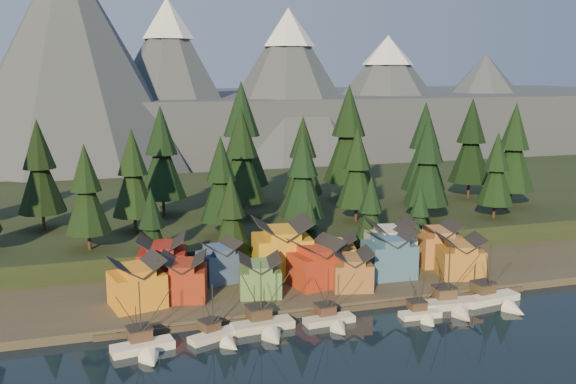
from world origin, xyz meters
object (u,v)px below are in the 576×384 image
object	(u,v)px
boat_0	(144,339)
boat_2	(265,317)
boat_4	(423,308)
boat_3	(332,314)
boat_5	(453,297)
house_front_0	(137,281)
house_back_0	(162,260)
boat_1	(218,330)
house_front_1	(184,276)
house_back_1	(219,260)
boat_6	(496,293)

from	to	relation	value
boat_0	boat_2	bearing A→B (deg)	-2.26
boat_2	boat_4	distance (m)	27.53
boat_3	boat_5	xyz separation A→B (m)	(23.10, 0.10, 0.35)
boat_4	boat_5	distance (m)	7.47
boat_0	house_front_0	world-z (taller)	boat_0
boat_0	boat_4	distance (m)	47.04
boat_5	boat_0	bearing A→B (deg)	-174.15
house_front_0	house_back_0	xyz separation A→B (m)	(5.49, 9.80, 0.50)
boat_1	house_front_1	xyz separation A→B (m)	(-3.08, 16.46, 4.02)
boat_4	house_front_0	xyz separation A→B (m)	(-46.78, 16.72, 4.11)
boat_1	house_back_1	distance (m)	25.28
boat_2	boat_4	world-z (taller)	boat_2
boat_4	boat_6	xyz separation A→B (m)	(16.31, 2.26, 0.24)
boat_5	house_front_1	xyz separation A→B (m)	(-45.61, 15.77, 3.48)
boat_1	boat_5	xyz separation A→B (m)	(42.53, 0.69, 0.54)
boat_4	house_back_0	bearing A→B (deg)	148.82
boat_2	boat_3	distance (m)	11.48
boat_2	boat_5	size ratio (longest dim) A/B	1.02
boat_1	boat_4	distance (m)	35.41
boat_5	house_front_1	distance (m)	48.39
boat_5	house_back_0	world-z (taller)	boat_5
boat_2	house_front_1	xyz separation A→B (m)	(-11.06, 15.30, 3.37)
boat_6	house_front_0	distance (m)	64.84
boat_1	house_back_0	distance (m)	26.20
house_front_0	house_back_0	bearing A→B (deg)	48.02
boat_4	house_back_1	size ratio (longest dim) A/B	1.11
house_back_0	boat_2	bearing A→B (deg)	-48.69
boat_5	boat_1	bearing A→B (deg)	-175.33
boat_5	house_back_0	xyz separation A→B (m)	(-48.43, 24.38, 4.22)
boat_0	house_front_1	world-z (taller)	boat_0
boat_0	house_front_1	size ratio (longest dim) A/B	1.27
house_front_0	boat_6	bearing A→B (deg)	-25.61
boat_2	boat_5	world-z (taller)	boat_2
boat_2	boat_6	size ratio (longest dim) A/B	1.00
house_front_1	boat_5	bearing A→B (deg)	-5.75
boat_0	house_front_0	distance (m)	17.00
boat_3	boat_2	bearing A→B (deg)	172.92
boat_5	house_front_0	distance (m)	55.99
boat_0	house_back_1	world-z (taller)	boat_0
boat_5	house_back_1	xyz separation A→B (m)	(-37.58, 23.79, 3.38)
boat_1	house_back_0	bearing A→B (deg)	81.35
boat_2	boat_1	bearing A→B (deg)	-177.06
house_back_1	house_back_0	bearing A→B (deg)	162.92
boat_5	house_front_1	world-z (taller)	boat_5
boat_0	boat_3	size ratio (longest dim) A/B	1.14
boat_2	house_front_0	size ratio (longest dim) A/B	1.24
boat_2	boat_3	bearing A→B (deg)	-8.22
boat_0	boat_6	world-z (taller)	boat_6
boat_1	house_front_0	xyz separation A→B (m)	(-11.40, 15.28, 4.26)
house_front_0	house_front_1	bearing A→B (deg)	-4.58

